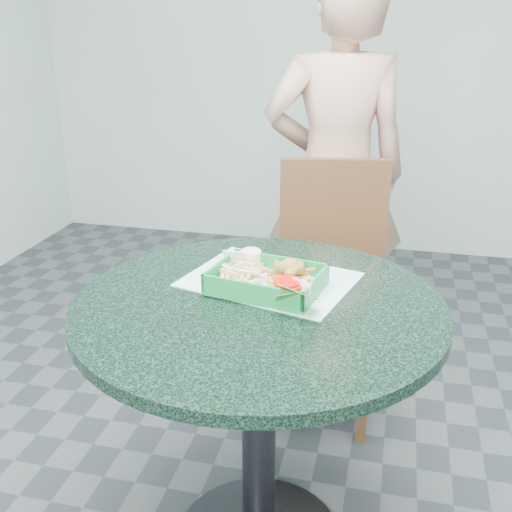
% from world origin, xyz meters
% --- Properties ---
extents(wall_back, '(4.00, 0.04, 2.80)m').
position_xyz_m(wall_back, '(0.00, 2.50, 1.40)').
color(wall_back, silver).
rests_on(wall_back, ground).
extents(cafe_table, '(0.89, 0.89, 0.75)m').
position_xyz_m(cafe_table, '(0.00, 0.00, 0.58)').
color(cafe_table, black).
rests_on(cafe_table, floor).
extents(dining_chair, '(0.40, 0.40, 0.93)m').
position_xyz_m(dining_chair, '(0.08, 0.78, 0.53)').
color(dining_chair, black).
rests_on(dining_chair, floor).
extents(diner_person, '(0.72, 0.57, 1.72)m').
position_xyz_m(diner_person, '(0.06, 1.12, 0.86)').
color(diner_person, tan).
rests_on(diner_person, floor).
extents(placemat, '(0.47, 0.40, 0.00)m').
position_xyz_m(placemat, '(-0.00, 0.13, 0.75)').
color(placemat, '#A9E9DC').
rests_on(placemat, cafe_table).
extents(food_basket, '(0.26, 0.19, 0.05)m').
position_xyz_m(food_basket, '(0.00, 0.06, 0.77)').
color(food_basket, '#148A3D').
rests_on(food_basket, placemat).
extents(crab_sandwich, '(0.11, 0.11, 0.07)m').
position_xyz_m(crab_sandwich, '(0.05, 0.09, 0.80)').
color(crab_sandwich, gold).
rests_on(crab_sandwich, food_basket).
extents(fries_pile, '(0.14, 0.15, 0.04)m').
position_xyz_m(fries_pile, '(-0.07, 0.07, 0.79)').
color(fries_pile, '#DCBD7C').
rests_on(fries_pile, food_basket).
extents(sauce_ramekin, '(0.05, 0.05, 0.03)m').
position_xyz_m(sauce_ramekin, '(-0.08, 0.15, 0.80)').
color(sauce_ramekin, white).
rests_on(sauce_ramekin, food_basket).
extents(garnish_cup, '(0.11, 0.11, 0.04)m').
position_xyz_m(garnish_cup, '(0.09, 0.00, 0.79)').
color(garnish_cup, white).
rests_on(garnish_cup, food_basket).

